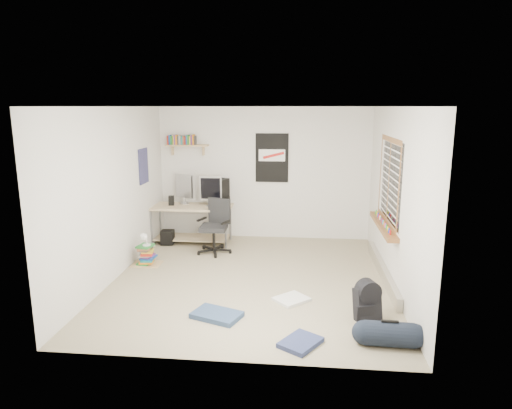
# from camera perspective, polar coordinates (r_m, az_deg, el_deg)

# --- Properties ---
(floor) EXTENTS (4.00, 4.50, 0.01)m
(floor) POSITION_cam_1_polar(r_m,az_deg,el_deg) (6.84, -0.62, -9.32)
(floor) COLOR gray
(floor) RESTS_ON ground
(ceiling) EXTENTS (4.00, 4.50, 0.01)m
(ceiling) POSITION_cam_1_polar(r_m,az_deg,el_deg) (6.37, -0.67, 12.21)
(ceiling) COLOR white
(ceiling) RESTS_ON ground
(back_wall) EXTENTS (4.00, 0.01, 2.50)m
(back_wall) POSITION_cam_1_polar(r_m,az_deg,el_deg) (8.70, 1.01, 3.91)
(back_wall) COLOR silver
(back_wall) RESTS_ON ground
(left_wall) EXTENTS (0.01, 4.50, 2.50)m
(left_wall) POSITION_cam_1_polar(r_m,az_deg,el_deg) (7.00, -17.19, 1.32)
(left_wall) COLOR silver
(left_wall) RESTS_ON ground
(right_wall) EXTENTS (0.01, 4.50, 2.50)m
(right_wall) POSITION_cam_1_polar(r_m,az_deg,el_deg) (6.58, 16.99, 0.67)
(right_wall) COLOR silver
(right_wall) RESTS_ON ground
(desk) EXTENTS (1.63, 1.19, 0.68)m
(desk) POSITION_cam_1_polar(r_m,az_deg,el_deg) (8.56, -8.05, -2.39)
(desk) COLOR #CAB58C
(desk) RESTS_ON floor
(monitor_left) EXTENTS (0.39, 0.27, 0.43)m
(monitor_left) POSITION_cam_1_polar(r_m,az_deg,el_deg) (8.66, -8.94, 1.35)
(monitor_left) COLOR #A6A6AB
(monitor_left) RESTS_ON desk
(monitor_right) EXTENTS (0.40, 0.11, 0.44)m
(monitor_right) POSITION_cam_1_polar(r_m,az_deg,el_deg) (8.35, -5.67, 1.06)
(monitor_right) COLOR #A5A4A9
(monitor_right) RESTS_ON desk
(pc_tower) EXTENTS (0.34, 0.50, 0.48)m
(pc_tower) POSITION_cam_1_polar(r_m,az_deg,el_deg) (8.60, -4.62, 1.56)
(pc_tower) COLOR black
(pc_tower) RESTS_ON desk
(keyboard) EXTENTS (0.43, 0.24, 0.02)m
(keyboard) POSITION_cam_1_polar(r_m,az_deg,el_deg) (8.43, -7.78, -0.34)
(keyboard) COLOR black
(keyboard) RESTS_ON desk
(speaker_left) EXTENTS (0.12, 0.12, 0.20)m
(speaker_left) POSITION_cam_1_polar(r_m,az_deg,el_deg) (8.59, -10.54, 0.41)
(speaker_left) COLOR black
(speaker_left) RESTS_ON desk
(speaker_right) EXTENTS (0.09, 0.09, 0.16)m
(speaker_right) POSITION_cam_1_polar(r_m,az_deg,el_deg) (8.56, -3.56, 0.43)
(speaker_right) COLOR black
(speaker_right) RESTS_ON desk
(office_chair) EXTENTS (0.79, 0.79, 0.94)m
(office_chair) POSITION_cam_1_polar(r_m,az_deg,el_deg) (7.90, -5.32, -2.62)
(office_chair) COLOR black
(office_chair) RESTS_ON floor
(wall_shelf) EXTENTS (0.80, 0.22, 0.24)m
(wall_shelf) POSITION_cam_1_polar(r_m,az_deg,el_deg) (8.77, -8.60, 7.32)
(wall_shelf) COLOR tan
(wall_shelf) RESTS_ON back_wall
(poster_back_wall) EXTENTS (0.62, 0.03, 0.92)m
(poster_back_wall) POSITION_cam_1_polar(r_m,az_deg,el_deg) (8.63, 2.00, 5.84)
(poster_back_wall) COLOR black
(poster_back_wall) RESTS_ON back_wall
(poster_left_wall) EXTENTS (0.02, 0.42, 0.60)m
(poster_left_wall) POSITION_cam_1_polar(r_m,az_deg,el_deg) (8.06, -13.89, 4.68)
(poster_left_wall) COLOR navy
(poster_left_wall) RESTS_ON left_wall
(window) EXTENTS (0.10, 1.50, 1.26)m
(window) POSITION_cam_1_polar(r_m,az_deg,el_deg) (6.82, 16.17, 2.83)
(window) COLOR brown
(window) RESTS_ON right_wall
(baseboard_heater) EXTENTS (0.08, 2.50, 0.18)m
(baseboard_heater) POSITION_cam_1_polar(r_m,az_deg,el_deg) (7.16, 15.56, -7.97)
(baseboard_heater) COLOR #B7B2A8
(baseboard_heater) RESTS_ON floor
(backpack) EXTENTS (0.35, 0.32, 0.39)m
(backpack) POSITION_cam_1_polar(r_m,az_deg,el_deg) (5.70, 13.73, -12.01)
(backpack) COLOR black
(backpack) RESTS_ON floor
(duffel_bag) EXTENTS (0.28, 0.28, 0.53)m
(duffel_bag) POSITION_cam_1_polar(r_m,az_deg,el_deg) (5.22, 16.30, -15.23)
(duffel_bag) COLOR black
(duffel_bag) RESTS_ON floor
(tshirt) EXTENTS (0.54, 0.53, 0.04)m
(tshirt) POSITION_cam_1_polar(r_m,az_deg,el_deg) (6.14, 4.45, -11.72)
(tshirt) COLOR silver
(tshirt) RESTS_ON floor
(jeans_a) EXTENTS (0.66, 0.55, 0.06)m
(jeans_a) POSITION_cam_1_polar(r_m,az_deg,el_deg) (5.70, -4.92, -13.59)
(jeans_a) COLOR navy
(jeans_a) RESTS_ON floor
(jeans_b) EXTENTS (0.52, 0.55, 0.06)m
(jeans_b) POSITION_cam_1_polar(r_m,az_deg,el_deg) (5.12, 5.58, -16.81)
(jeans_b) COLOR navy
(jeans_b) RESTS_ON floor
(book_stack) EXTENTS (0.59, 0.53, 0.33)m
(book_stack) POSITION_cam_1_polar(r_m,az_deg,el_deg) (7.59, -13.55, -6.22)
(book_stack) COLOR brown
(book_stack) RESTS_ON floor
(desk_lamp) EXTENTS (0.14, 0.22, 0.21)m
(desk_lamp) POSITION_cam_1_polar(r_m,az_deg,el_deg) (7.50, -13.54, -4.60)
(desk_lamp) COLOR silver
(desk_lamp) RESTS_ON book_stack
(subwoofer) EXTENTS (0.24, 0.24, 0.25)m
(subwoofer) POSITION_cam_1_polar(r_m,az_deg,el_deg) (8.58, -10.99, -4.04)
(subwoofer) COLOR black
(subwoofer) RESTS_ON floor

